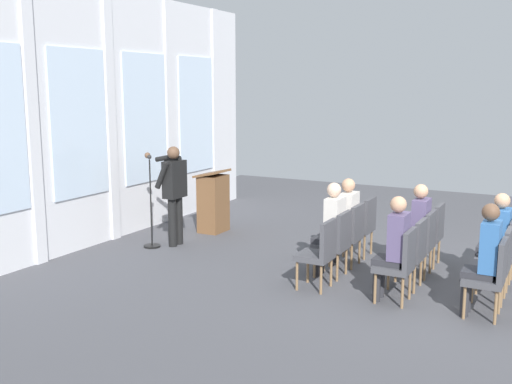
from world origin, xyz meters
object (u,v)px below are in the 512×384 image
at_px(lectern, 213,202).
at_px(audience_r2_c2, 497,235).
at_px(audience_r1_c0, 394,244).
at_px(speaker, 174,188).
at_px(chair_r0_c1, 336,240).
at_px(chair_r1_c1, 412,250).
at_px(chair_r2_c3, 507,239).
at_px(chair_r2_c1, 497,260).
at_px(chair_r0_c2, 350,231).
at_px(chair_r0_c3, 363,223).
at_px(chair_r1_c2, 422,240).
at_px(audience_r0_c1, 331,225).
at_px(audience_r2_c0, 485,255).
at_px(chair_r1_c3, 431,231).
at_px(chair_r2_c2, 503,249).
at_px(mic_stand, 152,227).
at_px(chair_r0_c0, 320,250).
at_px(chair_r1_c0, 400,261).
at_px(chair_r2_c0, 491,274).
at_px(audience_r1_c2, 417,225).
at_px(audience_r0_c2, 345,217).

bearing_deg(lectern, audience_r2_c2, -99.96).
bearing_deg(audience_r1_c0, speaker, 76.76).
bearing_deg(chair_r0_c1, chair_r1_c1, -90.00).
height_order(chair_r1_c1, audience_r2_c2, audience_r2_c2).
bearing_deg(chair_r2_c3, chair_r2_c1, 180.00).
distance_m(chair_r0_c2, chair_r0_c3, 0.60).
bearing_deg(chair_r0_c1, chair_r1_c2, -60.60).
distance_m(audience_r0_c1, audience_r2_c0, 2.20).
bearing_deg(chair_r1_c3, chair_r2_c2, -119.40).
height_order(lectern, audience_r1_c0, audience_r1_c0).
bearing_deg(chair_r1_c1, mic_stand, 89.25).
xyz_separation_m(speaker, audience_r0_c1, (-0.34, -2.94, -0.23)).
bearing_deg(chair_r0_c0, speaker, 72.70).
distance_m(chair_r1_c0, audience_r2_c2, 1.55).
xyz_separation_m(chair_r0_c1, chair_r2_c1, (0.00, -2.12, 0.00)).
height_order(audience_r0_c1, chair_r2_c0, audience_r0_c1).
bearing_deg(chair_r2_c1, chair_r1_c3, 41.59).
bearing_deg(chair_r1_c2, chair_r2_c3, -60.60).
bearing_deg(chair_r0_c3, chair_r0_c2, 180.00).
relative_size(audience_r2_c2, chair_r2_c3, 1.37).
height_order(chair_r0_c2, chair_r2_c3, same).
height_order(mic_stand, chair_r1_c0, mic_stand).
bearing_deg(chair_r2_c2, audience_r0_c1, 105.19).
distance_m(chair_r1_c1, chair_r2_c2, 1.21).
bearing_deg(chair_r1_c3, chair_r1_c0, 180.00).
bearing_deg(chair_r0_c0, chair_r0_c1, 0.00).
relative_size(speaker, chair_r0_c2, 1.79).
height_order(chair_r1_c2, chair_r2_c1, same).
bearing_deg(audience_r1_c0, lectern, 62.25).
height_order(audience_r1_c2, chair_r1_c3, audience_r1_c2).
distance_m(audience_r1_c0, chair_r2_c0, 1.16).
bearing_deg(chair_r1_c1, audience_r2_c0, -121.35).
distance_m(chair_r1_c3, chair_r2_c0, 2.08).
bearing_deg(chair_r1_c1, audience_r2_c2, -58.55).
distance_m(audience_r1_c2, audience_r2_c0, 1.59).
height_order(chair_r0_c2, chair_r1_c2, same).
height_order(chair_r0_c2, chair_r2_c0, same).
distance_m(chair_r1_c3, chair_r2_c3, 1.06).
bearing_deg(audience_r2_c0, chair_r1_c0, 90.00).
distance_m(lectern, chair_r1_c2, 4.10).
xyz_separation_m(audience_r0_c2, chair_r0_c3, (0.60, -0.08, -0.20)).
relative_size(audience_r2_c0, chair_r2_c1, 1.44).
height_order(speaker, lectern, speaker).
bearing_deg(chair_r1_c1, audience_r1_c2, 7.77).
bearing_deg(chair_r1_c3, chair_r2_c1, -138.41).
distance_m(chair_r1_c1, audience_r2_c0, 1.17).
height_order(chair_r0_c0, audience_r0_c1, audience_r0_c1).
relative_size(audience_r0_c2, chair_r1_c2, 1.41).
height_order(chair_r0_c2, audience_r1_c0, audience_r1_c0).
bearing_deg(chair_r2_c2, chair_r1_c3, 60.60).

